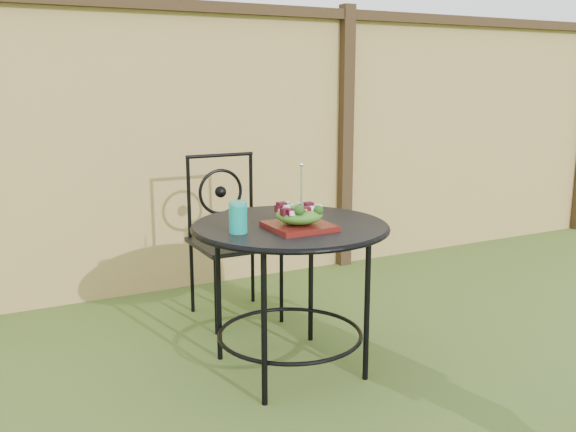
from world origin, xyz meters
name	(u,v)px	position (x,y,z in m)	size (l,w,h in m)	color
fence	(172,148)	(0.00, 2.19, 0.95)	(8.00, 0.12, 1.90)	tan
patio_table	(290,253)	(0.10, 0.73, 0.59)	(0.92, 0.92, 0.72)	black
patio_chair	(231,232)	(0.14, 1.55, 0.50)	(0.46, 0.46, 0.95)	black
salad_plate	(299,226)	(0.08, 0.62, 0.74)	(0.27, 0.27, 0.02)	#3F090C
salad	(299,215)	(0.08, 0.62, 0.79)	(0.21, 0.21, 0.08)	#235614
fork	(301,186)	(0.09, 0.62, 0.92)	(0.01, 0.01, 0.18)	silver
drinking_glass	(238,217)	(-0.19, 0.67, 0.79)	(0.08, 0.08, 0.14)	#0EA697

